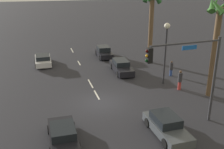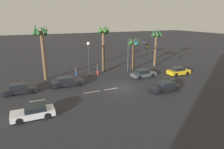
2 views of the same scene
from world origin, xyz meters
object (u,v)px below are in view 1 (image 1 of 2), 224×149
car_4 (121,67)px  traffic_signal (193,68)px  palm_tree_1 (152,13)px  pedestrian_1 (180,80)px  car_1 (167,126)px  car_5 (43,60)px  car_0 (104,52)px  car_2 (63,135)px  palm_tree_3 (218,27)px  streetlamp (166,42)px  pedestrian_0 (171,68)px

car_4 → traffic_signal: bearing=5.3°
traffic_signal → palm_tree_1: palm_tree_1 is taller
pedestrian_1 → car_4: bearing=-149.2°
car_1 → car_4: bearing=175.9°
car_4 → car_5: (-5.22, -8.37, -0.05)m
car_0 → car_1: car_0 is taller
car_0 → car_4: 6.51m
car_0 → car_4: car_0 is taller
car_2 → palm_tree_3: 15.03m
car_5 → palm_tree_3: bearing=46.1°
palm_tree_1 → traffic_signal: bearing=-13.0°
car_0 → car_2: car_0 is taller
car_1 → pedestrian_1: 8.12m
car_4 → streetlamp: streetlamp is taller
car_1 → pedestrian_0: (-10.28, 5.72, 0.26)m
car_4 → palm_tree_3: (8.26, 5.65, 5.55)m
car_1 → palm_tree_3: 9.80m
pedestrian_0 → car_1: bearing=-29.1°
car_5 → car_4: bearing=58.0°
car_0 → traffic_signal: traffic_signal is taller
car_1 → car_2: bearing=-97.0°
car_5 → car_0: bearing=99.1°
car_5 → pedestrian_1: 16.74m
streetlamp → car_0: bearing=-162.9°
traffic_signal → palm_tree_3: 6.28m
car_5 → palm_tree_1: (2.58, 12.94, 5.47)m
car_5 → traffic_signal: 20.20m
car_2 → streetlamp: bearing=125.3°
car_4 → traffic_signal: size_ratio=0.75×
traffic_signal → car_1: bearing=-70.8°
palm_tree_3 → car_2: bearing=-74.1°
traffic_signal → streetlamp: traffic_signal is taller
palm_tree_1 → car_1: bearing=-19.4°
pedestrian_0 → streetlamp: bearing=-44.4°
pedestrian_0 → palm_tree_3: 7.77m
car_0 → traffic_signal: bearing=4.6°
car_4 → car_5: bearing=-122.0°
car_5 → streetlamp: streetlamp is taller
car_2 → pedestrian_1: (-5.78, 11.53, 0.41)m
car_1 → palm_tree_1: 17.39m
streetlamp → palm_tree_3: (3.78, 2.66, 1.92)m
car_4 → palm_tree_3: bearing=34.3°
car_1 → traffic_signal: 4.30m
car_5 → pedestrian_1: bearing=46.4°
streetlamp → palm_tree_1: 7.51m
streetlamp → pedestrian_0: streetlamp is taller
streetlamp → car_2: bearing=-54.7°
car_0 → pedestrian_1: bearing=18.0°
car_0 → car_4: size_ratio=0.88×
pedestrian_1 → palm_tree_3: 5.85m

